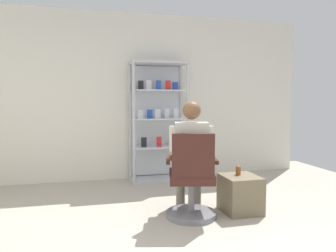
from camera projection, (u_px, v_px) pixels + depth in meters
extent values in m
cube|color=silver|center=(131.00, 97.00, 5.44)|extent=(6.00, 0.10, 2.70)
cylinder|color=#B7B7BC|center=(134.00, 123.00, 4.98)|extent=(0.05, 0.05, 1.90)
cylinder|color=#B7B7BC|center=(188.00, 122.00, 5.20)|extent=(0.05, 0.05, 1.90)
cylinder|color=#B7B7BC|center=(130.00, 121.00, 5.37)|extent=(0.05, 0.05, 1.90)
cylinder|color=#B7B7BC|center=(180.00, 121.00, 5.58)|extent=(0.05, 0.05, 1.90)
cube|color=#B7B7BC|center=(158.00, 63.00, 5.21)|extent=(0.90, 0.45, 0.04)
cube|color=#B7B7BC|center=(159.00, 179.00, 5.36)|extent=(0.90, 0.45, 0.04)
cube|color=silver|center=(156.00, 121.00, 5.49)|extent=(0.84, 0.02, 1.80)
cube|color=silver|center=(159.00, 147.00, 5.32)|extent=(0.82, 0.39, 0.02)
cube|color=black|center=(144.00, 142.00, 5.24)|extent=(0.09, 0.04, 0.15)
cube|color=red|center=(159.00, 142.00, 5.27)|extent=(0.08, 0.04, 0.16)
cube|color=gold|center=(173.00, 141.00, 5.37)|extent=(0.08, 0.05, 0.16)
cube|color=silver|center=(158.00, 119.00, 5.28)|extent=(0.82, 0.39, 0.02)
cube|color=silver|center=(141.00, 114.00, 5.17)|extent=(0.09, 0.04, 0.13)
cube|color=#264CB2|center=(150.00, 114.00, 5.26)|extent=(0.09, 0.04, 0.14)
cube|color=silver|center=(158.00, 114.00, 5.30)|extent=(0.09, 0.04, 0.15)
cube|color=silver|center=(167.00, 113.00, 5.33)|extent=(0.08, 0.04, 0.15)
cube|color=silver|center=(176.00, 113.00, 5.31)|extent=(0.08, 0.03, 0.15)
cube|color=silver|center=(158.00, 90.00, 5.24)|extent=(0.82, 0.39, 0.02)
cube|color=black|center=(141.00, 85.00, 5.20)|extent=(0.09, 0.05, 0.14)
cube|color=silver|center=(149.00, 85.00, 5.20)|extent=(0.09, 0.05, 0.15)
cube|color=#264CB2|center=(158.00, 85.00, 5.23)|extent=(0.07, 0.04, 0.15)
cube|color=red|center=(168.00, 85.00, 5.24)|extent=(0.08, 0.05, 0.15)
cube|color=#264CB2|center=(175.00, 86.00, 5.34)|extent=(0.08, 0.05, 0.13)
cylinder|color=slate|center=(191.00, 214.00, 3.69)|extent=(0.56, 0.56, 0.06)
cylinder|color=slate|center=(191.00, 196.00, 3.67)|extent=(0.07, 0.07, 0.41)
cube|color=#3F1E19|center=(191.00, 176.00, 3.66)|extent=(0.58, 0.58, 0.10)
cube|color=#3F1E19|center=(193.00, 155.00, 3.42)|extent=(0.45, 0.18, 0.45)
cube|color=#3F1E19|center=(215.00, 160.00, 3.64)|extent=(0.11, 0.30, 0.04)
cube|color=#3F1E19|center=(168.00, 160.00, 3.64)|extent=(0.11, 0.30, 0.04)
cylinder|color=slate|center=(199.00, 164.00, 3.85)|extent=(0.23, 0.42, 0.14)
cylinder|color=slate|center=(197.00, 183.00, 4.07)|extent=(0.11, 0.11, 0.56)
cylinder|color=slate|center=(181.00, 164.00, 3.85)|extent=(0.23, 0.42, 0.14)
cylinder|color=slate|center=(180.00, 183.00, 4.07)|extent=(0.11, 0.11, 0.56)
cube|color=beige|center=(192.00, 145.00, 3.63)|extent=(0.40, 0.30, 0.50)
sphere|color=brown|center=(192.00, 110.00, 3.60)|extent=(0.20, 0.20, 0.20)
cylinder|color=beige|center=(210.00, 139.00, 3.62)|extent=(0.09, 0.09, 0.28)
cylinder|color=brown|center=(207.00, 156.00, 3.82)|extent=(0.15, 0.31, 0.08)
cylinder|color=beige|center=(173.00, 139.00, 3.62)|extent=(0.09, 0.09, 0.28)
cylinder|color=brown|center=(173.00, 156.00, 3.82)|extent=(0.15, 0.31, 0.08)
cube|color=#72664C|center=(240.00, 194.00, 3.85)|extent=(0.41, 0.44, 0.43)
cylinder|color=brown|center=(238.00, 171.00, 3.87)|extent=(0.06, 0.06, 0.10)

